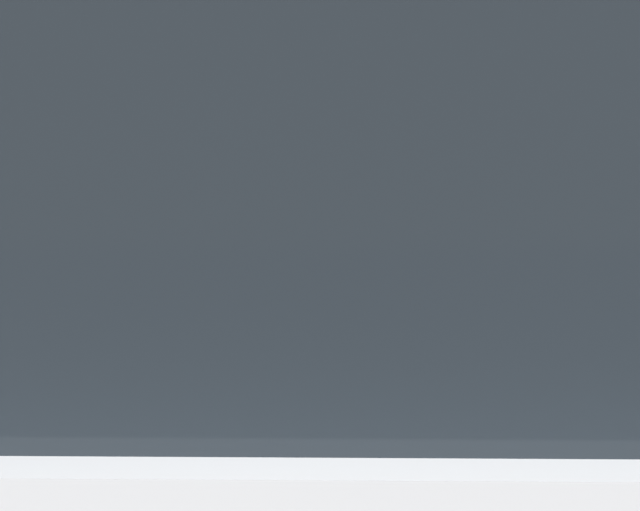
{
  "coord_description": "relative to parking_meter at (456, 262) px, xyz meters",
  "views": [
    {
      "loc": [
        -0.37,
        -2.9,
        1.33
      ],
      "look_at": [
        -0.4,
        0.46,
        1.25
      ],
      "focal_mm": 64.35,
      "sensor_mm": 36.0,
      "label": 1
    }
  ],
  "objects": [
    {
      "name": "pedestrian_at_meter",
      "position": [
        -0.5,
        0.01,
        -0.08
      ],
      "size": [
        0.64,
        0.52,
        1.76
      ],
      "rotation": [
        0.0,
        0.0,
        -0.03
      ],
      "color": "#1E233F",
      "rests_on": "sidewalk_curb"
    },
    {
      "name": "background_railing",
      "position": [
        0.01,
        1.77,
        -0.26
      ],
      "size": [
        24.06,
        0.06,
        1.15
      ],
      "color": "gray",
      "rests_on": "sidewalk_curb"
    },
    {
      "name": "parking_meter",
      "position": [
        0.0,
        0.0,
        0.0
      ],
      "size": [
        0.19,
        0.2,
        1.47
      ],
      "rotation": [
        0.0,
        0.0,
        3.24
      ],
      "color": "slate",
      "rests_on": "sidewalk_curb"
    },
    {
      "name": "backdrop_wall",
      "position": [
        0.01,
        4.83,
        0.19
      ],
      "size": [
        32.0,
        0.5,
        2.85
      ],
      "primitive_type": "cube",
      "color": "gray",
      "rests_on": "ground"
    }
  ]
}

